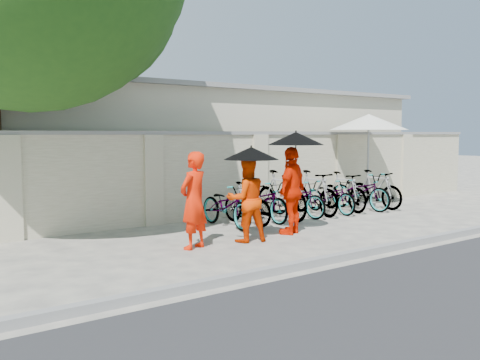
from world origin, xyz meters
TOP-DOWN VIEW (x-y plane):
  - ground at (0.00, 0.00)m, footprint 80.00×80.00m
  - kerb at (0.00, -1.70)m, footprint 40.00×0.16m
  - compound_wall at (1.00, 3.20)m, footprint 20.00×0.30m
  - building_behind at (2.00, 7.00)m, footprint 14.00×6.00m
  - monk_left at (-1.56, 0.47)m, footprint 0.73×0.61m
  - monk_center at (-0.44, 0.41)m, footprint 0.90×0.78m
  - parasol_center at (-0.39, 0.33)m, footprint 1.03×1.03m
  - monk_right at (0.77, 0.49)m, footprint 1.12×0.82m
  - parasol_right at (0.79, 0.41)m, footprint 1.13×1.13m
  - patio_umbrella at (5.30, 2.34)m, footprint 2.33×2.33m
  - bike_0 at (0.18, 1.93)m, footprint 0.64×1.80m
  - bike_1 at (0.73, 1.92)m, footprint 0.55×1.60m
  - bike_2 at (1.27, 2.04)m, footprint 0.65×1.81m
  - bike_3 at (1.82, 2.02)m, footprint 0.67×1.95m
  - bike_4 at (2.37, 2.05)m, footprint 0.83×1.79m
  - bike_5 at (2.91, 2.03)m, footprint 0.71×1.89m
  - bike_6 at (3.46, 1.98)m, footprint 0.61×1.69m
  - bike_7 at (4.01, 2.04)m, footprint 0.67×1.75m
  - bike_8 at (4.55, 1.95)m, footprint 0.78×1.93m
  - bike_9 at (5.10, 1.90)m, footprint 0.54×1.74m

SIDE VIEW (x-z plane):
  - ground at x=0.00m, z-range 0.00..0.00m
  - kerb at x=0.00m, z-range 0.00..0.12m
  - bike_6 at x=3.46m, z-range 0.00..0.88m
  - bike_4 at x=2.37m, z-range 0.00..0.90m
  - bike_0 at x=0.18m, z-range 0.00..0.94m
  - bike_1 at x=0.73m, z-range 0.00..0.95m
  - bike_2 at x=1.27m, z-range 0.00..0.95m
  - bike_8 at x=4.55m, z-range 0.00..1.00m
  - bike_7 at x=4.01m, z-range 0.00..1.03m
  - bike_9 at x=5.10m, z-range 0.00..1.04m
  - bike_5 at x=2.91m, z-range 0.00..1.11m
  - bike_3 at x=1.82m, z-range 0.00..1.15m
  - monk_center at x=-0.44m, z-range 0.00..1.60m
  - monk_left at x=-1.56m, z-range 0.00..1.71m
  - monk_right at x=0.77m, z-range 0.00..1.76m
  - compound_wall at x=1.00m, z-range 0.00..2.00m
  - building_behind at x=2.00m, z-range 0.00..3.20m
  - parasol_center at x=-0.39m, z-range 1.23..2.10m
  - parasol_right at x=0.79m, z-range 1.40..2.46m
  - patio_umbrella at x=5.30m, z-range 1.03..3.60m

